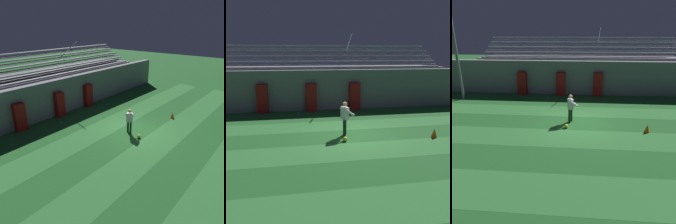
{
  "view_description": "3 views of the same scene",
  "coord_description": "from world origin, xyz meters",
  "views": [
    {
      "loc": [
        -11.07,
        -7.37,
        6.73
      ],
      "look_at": [
        -1.31,
        0.84,
        1.59
      ],
      "focal_mm": 35.0,
      "sensor_mm": 36.0,
      "label": 1
    },
    {
      "loc": [
        -2.95,
        -11.9,
        3.92
      ],
      "look_at": [
        -0.83,
        -0.38,
        1.3
      ],
      "focal_mm": 42.0,
      "sensor_mm": 36.0,
      "label": 2
    },
    {
      "loc": [
        0.22,
        -11.85,
        4.99
      ],
      "look_at": [
        -0.75,
        -0.16,
        0.72
      ],
      "focal_mm": 35.0,
      "sensor_mm": 36.0,
      "label": 3
    }
  ],
  "objects": [
    {
      "name": "ground_plane",
      "position": [
        0.0,
        0.0,
        0.0
      ],
      "size": [
        80.0,
        80.0,
        0.0
      ],
      "primitive_type": "plane",
      "color": "#236028"
    },
    {
      "name": "turf_stripe_near",
      "position": [
        0.0,
        -6.0,
        0.0
      ],
      "size": [
        28.0,
        1.99,
        0.01
      ],
      "primitive_type": "cube",
      "color": "#337A38",
      "rests_on": "ground"
    },
    {
      "name": "turf_stripe_mid",
      "position": [
        0.0,
        -2.03,
        0.0
      ],
      "size": [
        28.0,
        1.99,
        0.01
      ],
      "primitive_type": "cube",
      "color": "#337A38",
      "rests_on": "ground"
    },
    {
      "name": "turf_stripe_far",
      "position": [
        0.0,
        1.94,
        0.0
      ],
      "size": [
        28.0,
        1.99,
        0.01
      ],
      "primitive_type": "cube",
      "color": "#337A38",
      "rests_on": "ground"
    },
    {
      "name": "back_wall",
      "position": [
        0.0,
        6.5,
        1.4
      ],
      "size": [
        24.0,
        0.6,
        2.8
      ],
      "primitive_type": "cube",
      "color": "gray",
      "rests_on": "ground"
    },
    {
      "name": "padding_pillar_gate_left",
      "position": [
        -1.53,
        5.95,
        0.96
      ],
      "size": [
        0.74,
        0.44,
        1.92
      ],
      "primitive_type": "cube",
      "color": "maroon",
      "rests_on": "ground"
    },
    {
      "name": "padding_pillar_gate_right",
      "position": [
        1.53,
        5.95,
        0.96
      ],
      "size": [
        0.74,
        0.44,
        1.92
      ],
      "primitive_type": "cube",
      "color": "maroon",
      "rests_on": "ground"
    },
    {
      "name": "padding_pillar_far_left",
      "position": [
        -4.8,
        5.95,
        0.96
      ],
      "size": [
        0.74,
        0.44,
        1.92
      ],
      "primitive_type": "cube",
      "color": "maroon",
      "rests_on": "ground"
    },
    {
      "name": "bleacher_stand",
      "position": [
        0.0,
        8.84,
        1.5
      ],
      "size": [
        18.0,
        4.05,
        5.43
      ],
      "color": "gray",
      "rests_on": "ground"
    },
    {
      "name": "goalkeeper",
      "position": [
        -0.39,
        0.12,
        0.95
      ],
      "size": [
        0.67,
        0.72,
        1.67
      ],
      "color": "#143319",
      "rests_on": "ground"
    },
    {
      "name": "soccer_ball",
      "position": [
        -0.57,
        -0.78,
        0.11
      ],
      "size": [
        0.22,
        0.22,
        0.22
      ],
      "primitive_type": "sphere",
      "color": "yellow",
      "rests_on": "ground"
    },
    {
      "name": "traffic_cone",
      "position": [
        3.73,
        -0.98,
        0.21
      ],
      "size": [
        0.3,
        0.3,
        0.42
      ],
      "primitive_type": "cone",
      "color": "orange",
      "rests_on": "ground"
    },
    {
      "name": "water_bottle",
      "position": [
        -2.47,
        4.69,
        0.12
      ],
      "size": [
        0.07,
        0.07,
        0.24
      ],
      "primitive_type": "cylinder",
      "color": "#1E8CD8",
      "rests_on": "ground"
    }
  ]
}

